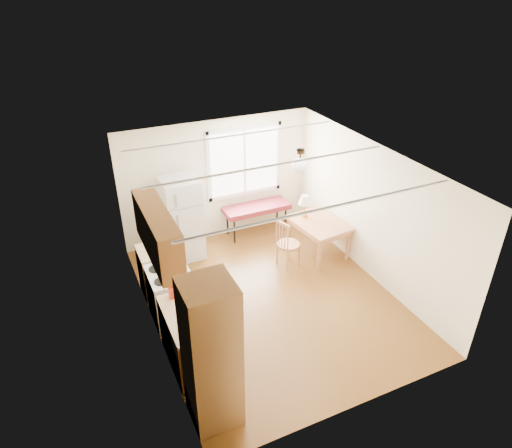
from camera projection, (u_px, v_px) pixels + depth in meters
room_shell at (271, 237)px, 7.37m from camera, size 4.60×5.60×2.62m
kitchen_run at (182, 309)px, 6.45m from camera, size 0.65×3.40×2.20m
window_unit at (245, 161)px, 9.39m from camera, size 1.64×0.05×1.51m
pendant_light at (300, 164)px, 7.45m from camera, size 0.26×0.26×0.40m
refrigerator at (182, 219)px, 8.77m from camera, size 0.68×0.71×1.65m
bench at (257, 208)px, 9.65m from camera, size 1.42×0.53×0.65m
dining_table at (319, 227)px, 8.95m from camera, size 0.97×1.22×0.71m
chair at (285, 241)px, 8.55m from camera, size 0.47×0.46×0.99m
table_lamp at (305, 201)px, 8.91m from camera, size 0.27×0.27×0.47m
coffee_maker at (196, 328)px, 5.80m from camera, size 0.26×0.30×0.40m
kettle at (173, 291)px, 6.53m from camera, size 0.13×0.13×0.25m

